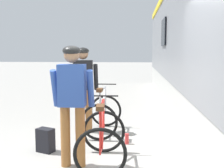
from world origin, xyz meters
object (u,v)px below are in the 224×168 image
object	(u,v)px
bicycle_far_silver	(103,114)
backpack_on_platform	(45,140)
cyclist_near_in_blue	(72,95)
water_bottle_near_the_bikes	(127,139)
cyclist_far_in_dark	(83,82)
bicycle_near_red	(102,139)

from	to	relation	value
bicycle_far_silver	backpack_on_platform	distance (m)	1.44
cyclist_near_in_blue	water_bottle_near_the_bikes	size ratio (longest dim) A/B	9.06
cyclist_far_in_dark	bicycle_near_red	world-z (taller)	cyclist_far_in_dark
bicycle_near_red	bicycle_far_silver	distance (m)	1.63
water_bottle_near_the_bikes	bicycle_far_silver	bearing A→B (deg)	128.57
cyclist_far_in_dark	bicycle_near_red	bearing A→B (deg)	-70.50
cyclist_near_in_blue	bicycle_near_red	size ratio (longest dim) A/B	1.58
water_bottle_near_the_bikes	cyclist_far_in_dark	bearing A→B (deg)	142.25
bicycle_near_red	backpack_on_platform	size ratio (longest dim) A/B	2.79
backpack_on_platform	water_bottle_near_the_bikes	world-z (taller)	backpack_on_platform
cyclist_near_in_blue	backpack_on_platform	size ratio (longest dim) A/B	4.40
bicycle_near_red	cyclist_near_in_blue	bearing A→B (deg)	-169.29
bicycle_near_red	cyclist_far_in_dark	bearing A→B (deg)	109.50
cyclist_near_in_blue	water_bottle_near_the_bikes	distance (m)	1.60
cyclist_far_in_dark	cyclist_near_in_blue	bearing A→B (deg)	-84.19
cyclist_near_in_blue	cyclist_far_in_dark	size ratio (longest dim) A/B	1.00
cyclist_far_in_dark	bicycle_near_red	size ratio (longest dim) A/B	1.58
bicycle_near_red	bicycle_far_silver	xyz separation A→B (m)	(-0.19, 1.62, 0.00)
cyclist_near_in_blue	bicycle_far_silver	world-z (taller)	cyclist_near_in_blue
cyclist_near_in_blue	cyclist_far_in_dark	world-z (taller)	same
bicycle_near_red	bicycle_far_silver	world-z (taller)	same
cyclist_far_in_dark	backpack_on_platform	distance (m)	1.56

